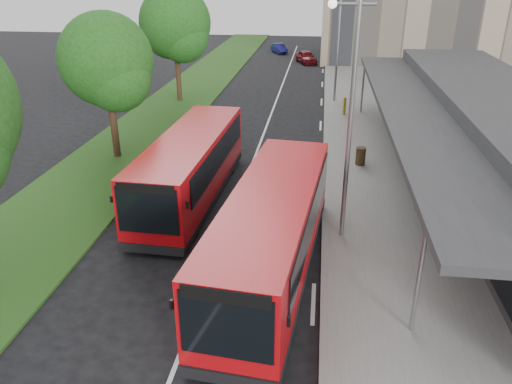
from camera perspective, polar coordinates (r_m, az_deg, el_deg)
ground at (r=16.93m, az=-4.60°, el=-7.67°), size 120.00×120.00×0.00m
pavement at (r=35.27m, az=11.91°, el=9.23°), size 5.00×80.00×0.15m
grass_verge at (r=36.60m, az=-9.11°, el=9.95°), size 5.00×80.00×0.10m
lane_centre_line at (r=30.53m, az=1.12°, el=7.28°), size 0.12×70.00×0.01m
kerb_dashes at (r=34.20m, az=7.45°, el=8.96°), size 0.12×56.00×0.01m
station_building at (r=24.32m, az=25.58°, el=5.40°), size 7.70×26.00×4.00m
tree_mid at (r=25.58m, az=-16.67°, el=13.64°), size 4.49×4.49×7.18m
tree_far at (r=36.72m, az=-9.20°, el=18.03°), size 4.93×4.93×7.92m
lamp_post_near at (r=16.59m, az=10.54°, el=9.15°), size 1.44×0.28×8.00m
lamp_post_far at (r=36.27m, az=9.26°, el=17.33°), size 1.44×0.28×8.00m
bus_main at (r=15.40m, az=1.78°, el=-4.79°), size 3.49×10.21×2.84m
bus_second at (r=20.72m, az=-7.46°, el=2.79°), size 2.87×9.84×2.76m
litter_bin at (r=24.77m, az=11.87°, el=4.04°), size 0.59×0.59×0.86m
bollard at (r=33.32m, az=10.08°, el=9.63°), size 0.22×0.22×1.12m
car_near at (r=52.74m, az=5.75°, el=15.12°), size 2.60×3.92×1.24m
car_far at (r=59.16m, az=2.65°, el=16.09°), size 2.25×3.29×1.03m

